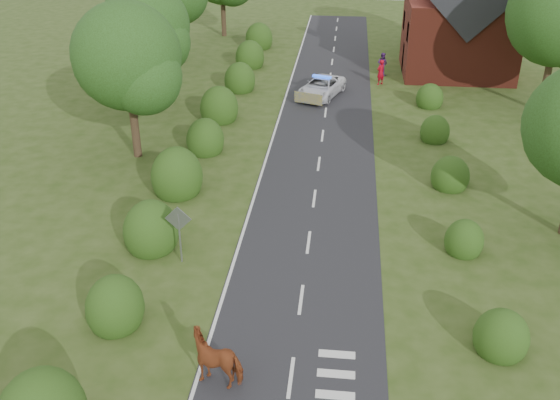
# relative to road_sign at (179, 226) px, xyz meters

# --- Properties ---
(ground) EXTENTS (120.00, 120.00, 0.00)m
(ground) POSITION_rel_road_sign_xyz_m (5.00, -2.00, -1.65)
(ground) COLOR #2E4514
(road) EXTENTS (6.00, 70.00, 0.02)m
(road) POSITION_rel_road_sign_xyz_m (5.00, 13.00, -1.64)
(road) COLOR black
(road) RESTS_ON ground
(road_markings) EXTENTS (4.96, 70.00, 0.01)m
(road_markings) POSITION_rel_road_sign_xyz_m (3.40, 10.93, -1.63)
(road_markings) COLOR white
(road_markings) RESTS_ON road
(hedgerow_left) EXTENTS (2.75, 50.41, 3.00)m
(hedgerow_left) POSITION_rel_road_sign_xyz_m (-1.51, 9.69, -0.91)
(hedgerow_left) COLOR #2D4B16
(hedgerow_left) RESTS_ON ground
(hedgerow_right) EXTENTS (2.10, 45.78, 2.10)m
(hedgerow_right) POSITION_rel_road_sign_xyz_m (11.60, 9.21, -1.10)
(hedgerow_right) COLOR #2D4B16
(hedgerow_right) RESTS_ON ground
(tree_left_a) EXTENTS (5.74, 5.60, 8.38)m
(tree_left_a) POSITION_rel_road_sign_xyz_m (-4.75, 9.86, 3.69)
(tree_left_a) COLOR #332316
(tree_left_a) RESTS_ON ground
(tree_left_b) EXTENTS (5.74, 5.60, 8.07)m
(tree_left_b) POSITION_rel_road_sign_xyz_m (-6.25, 17.86, 3.39)
(tree_left_b) COLOR #332316
(tree_left_b) RESTS_ON ground
(road_sign) EXTENTS (1.06, 0.08, 2.53)m
(road_sign) POSITION_rel_road_sign_xyz_m (0.00, 0.00, 0.00)
(road_sign) COLOR gray
(road_sign) RESTS_ON ground
(house) EXTENTS (8.00, 7.40, 9.17)m
(house) POSITION_rel_road_sign_xyz_m (14.49, 28.00, 2.13)
(house) COLOR maroon
(house) RESTS_ON ground
(cow) EXTENTS (2.17, 1.33, 1.45)m
(cow) POSITION_rel_road_sign_xyz_m (2.77, -6.20, -0.93)
(cow) COLOR brown
(cow) RESTS_ON ground
(police_van) EXTENTS (3.57, 5.23, 1.47)m
(police_van) POSITION_rel_road_sign_xyz_m (4.55, 21.26, -0.99)
(police_van) COLOR silver
(police_van) RESTS_ON ground
(pedestrian_red) EXTENTS (0.79, 0.77, 1.83)m
(pedestrian_red) POSITION_rel_road_sign_xyz_m (8.69, 24.46, -0.74)
(pedestrian_red) COLOR #AF0719
(pedestrian_red) RESTS_ON ground
(pedestrian_purple) EXTENTS (1.07, 1.01, 1.74)m
(pedestrian_purple) POSITION_rel_road_sign_xyz_m (8.90, 26.83, -0.79)
(pedestrian_purple) COLOR #532771
(pedestrian_purple) RESTS_ON ground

